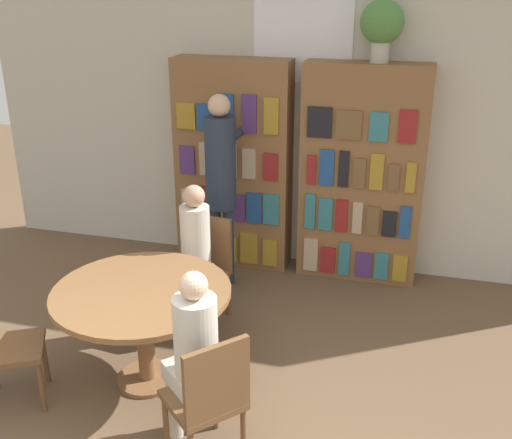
{
  "coord_description": "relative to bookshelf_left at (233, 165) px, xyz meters",
  "views": [
    {
      "loc": [
        1.07,
        -1.98,
        2.68
      ],
      "look_at": [
        -0.0,
        1.92,
        1.05
      ],
      "focal_mm": 42.0,
      "sensor_mm": 36.0,
      "label": 1
    }
  ],
  "objects": [
    {
      "name": "librarian_standing",
      "position": [
        0.04,
        -0.5,
        0.07
      ],
      "size": [
        0.27,
        0.54,
        1.78
      ],
      "color": "#232D3D",
      "rests_on": "ground_plane"
    },
    {
      "name": "chair_left_side",
      "position": [
        0.1,
        -1.13,
        -0.52
      ],
      "size": [
        0.44,
        0.44,
        0.88
      ],
      "rotation": [
        0.0,
        0.0,
        -3.25
      ],
      "color": "brown",
      "rests_on": "ground_plane"
    },
    {
      "name": "seated_reader_left",
      "position": [
        0.08,
        -1.32,
        -0.33
      ],
      "size": [
        0.27,
        0.37,
        1.22
      ],
      "rotation": [
        0.0,
        0.0,
        -3.25
      ],
      "color": "beige",
      "rests_on": "ground_plane"
    },
    {
      "name": "flower_vase",
      "position": [
        1.31,
        0.0,
        1.32
      ],
      "size": [
        0.37,
        0.37,
        0.52
      ],
      "color": "#B7AD9E",
      "rests_on": "bookshelf_right"
    },
    {
      "name": "reading_table",
      "position": [
        -0.01,
        -2.07,
        -0.39
      ],
      "size": [
        1.22,
        1.22,
        0.73
      ],
      "color": "brown",
      "rests_on": "ground_plane"
    },
    {
      "name": "bookshelf_left",
      "position": [
        0.0,
        0.0,
        0.0
      ],
      "size": [
        1.11,
        0.34,
        2.02
      ],
      "color": "brown",
      "rests_on": "ground_plane"
    },
    {
      "name": "wall_back",
      "position": [
        0.62,
        0.19,
        0.5
      ],
      "size": [
        6.4,
        0.07,
        3.0
      ],
      "color": "beige",
      "rests_on": "ground_plane"
    },
    {
      "name": "chair_far_side",
      "position": [
        0.69,
        -2.71,
        -0.52
      ],
      "size": [
        0.56,
        0.56,
        0.88
      ],
      "rotation": [
        0.0,
        0.0,
        0.83
      ],
      "color": "brown",
      "rests_on": "ground_plane"
    },
    {
      "name": "seated_reader_right",
      "position": [
        0.56,
        -2.59,
        -0.33
      ],
      "size": [
        0.41,
        0.4,
        1.21
      ],
      "rotation": [
        0.0,
        0.0,
        0.83
      ],
      "color": "beige",
      "rests_on": "ground_plane"
    },
    {
      "name": "bookshelf_right",
      "position": [
        1.23,
        0.0,
        -0.0
      ],
      "size": [
        1.11,
        0.34,
        2.02
      ],
      "color": "brown",
      "rests_on": "ground_plane"
    }
  ]
}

